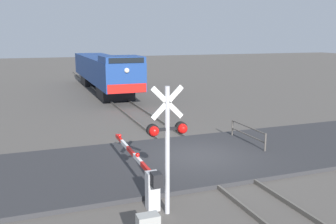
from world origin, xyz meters
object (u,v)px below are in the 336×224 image
(guard_railing, at_px, (248,133))
(locomotive, at_px, (104,70))
(crossing_signal, at_px, (168,137))
(crossing_gate, at_px, (146,177))

(guard_railing, bearing_deg, locomotive, 98.52)
(crossing_signal, distance_m, guard_railing, 7.92)
(crossing_gate, bearing_deg, crossing_signal, -71.94)
(crossing_signal, bearing_deg, crossing_gate, 108.06)
(crossing_signal, bearing_deg, guard_railing, 40.67)
(locomotive, relative_size, crossing_signal, 4.80)
(crossing_signal, height_order, guard_railing, crossing_signal)
(guard_railing, bearing_deg, crossing_gate, -146.83)
(crossing_gate, height_order, guard_railing, crossing_gate)
(crossing_gate, xyz_separation_m, guard_railing, (6.20, 4.05, -0.17))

